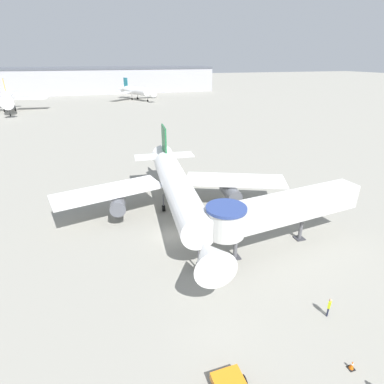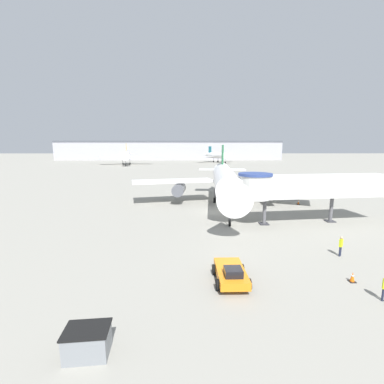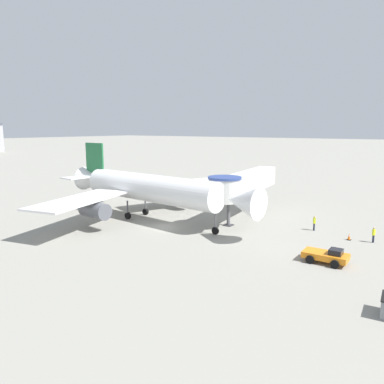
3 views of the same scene
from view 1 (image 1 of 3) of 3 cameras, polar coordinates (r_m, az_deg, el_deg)
ground_plane at (r=36.88m, az=-3.66°, el=-8.28°), size 800.00×800.00×0.00m
main_airplane at (r=39.15m, az=-2.85°, el=0.78°), size 32.63×31.75×10.03m
jet_bridge at (r=33.62m, az=15.71°, el=-3.32°), size 19.40×5.32×6.43m
traffic_cone_starboard_wing at (r=45.71m, az=12.49°, el=-1.53°), size 0.48×0.48×0.79m
traffic_cone_apron_front at (r=26.34m, az=28.17°, el=-27.06°), size 0.45×0.45×0.75m
ground_crew_wing_walker at (r=28.77m, az=24.66°, el=-19.13°), size 0.40×0.37×1.80m
background_jet_teal_tail at (r=163.08m, az=-10.60°, el=18.44°), size 26.13×27.28×10.37m
background_jet_gold_tail at (r=143.10m, az=-31.79°, el=14.92°), size 29.96×31.63×12.03m
terminal_building at (r=206.01m, az=-22.49°, el=19.04°), size 175.20×27.34×14.80m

